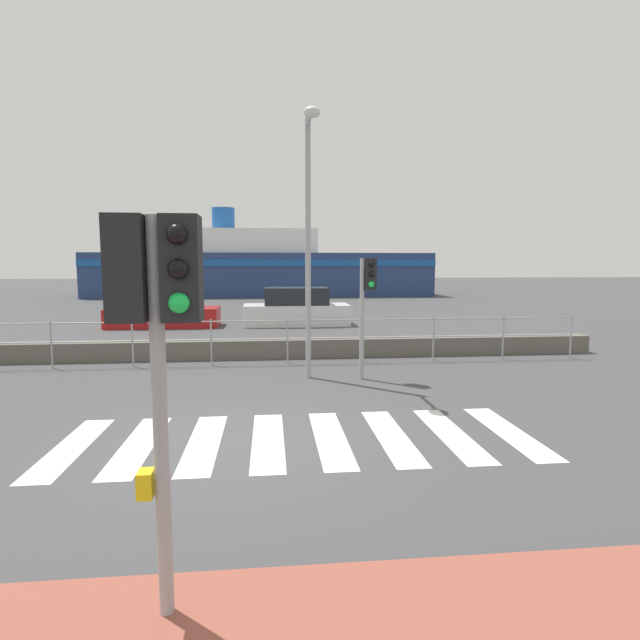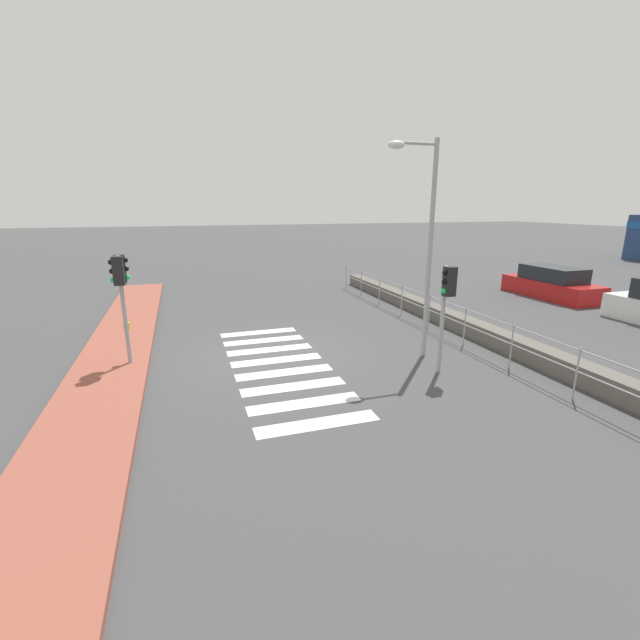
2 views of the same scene
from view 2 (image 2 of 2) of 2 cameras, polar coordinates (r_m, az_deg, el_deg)
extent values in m
plane|color=#424244|center=(11.90, -6.30, -4.62)|extent=(160.00, 160.00, 0.00)
cube|color=#934C3D|center=(11.83, -26.24, -5.96)|extent=(24.00, 1.80, 0.12)
cube|color=silver|center=(13.99, -8.19, -1.64)|extent=(0.45, 2.40, 0.01)
cube|color=silver|center=(13.14, -7.50, -2.72)|extent=(0.45, 2.40, 0.01)
cube|color=silver|center=(12.30, -6.72, -3.94)|extent=(0.45, 2.40, 0.01)
cube|color=silver|center=(11.47, -5.82, -5.35)|extent=(0.45, 2.40, 0.01)
cube|color=silver|center=(10.65, -4.78, -6.96)|extent=(0.45, 2.40, 0.01)
cube|color=silver|center=(9.85, -3.55, -8.85)|extent=(0.45, 2.40, 0.01)
cube|color=silver|center=(9.06, -2.10, -11.05)|extent=(0.45, 2.40, 0.01)
cube|color=silver|center=(8.29, -0.34, -13.67)|extent=(0.45, 2.40, 0.01)
cube|color=#605B54|center=(14.43, 19.20, -0.83)|extent=(18.90, 0.55, 0.50)
cylinder|color=#9EA0A3|center=(13.72, 16.58, 2.26)|extent=(17.01, 0.03, 0.03)
cylinder|color=#9EA0A3|center=(13.83, 16.44, 0.40)|extent=(17.01, 0.03, 0.03)
cylinder|color=#9EA0A3|center=(21.23, 3.49, 5.79)|extent=(0.04, 0.04, 1.16)
cylinder|color=#9EA0A3|center=(19.51, 5.52, 4.93)|extent=(0.04, 0.04, 1.16)
cylinder|color=#9EA0A3|center=(17.83, 7.93, 3.89)|extent=(0.04, 0.04, 1.16)
cylinder|color=#9EA0A3|center=(16.18, 10.83, 2.62)|extent=(0.04, 0.04, 1.16)
cylinder|color=#9EA0A3|center=(14.60, 14.36, 1.07)|extent=(0.04, 0.04, 1.16)
cylinder|color=#9EA0A3|center=(13.10, 18.72, -0.85)|extent=(0.04, 0.04, 1.16)
cylinder|color=#9EA0A3|center=(11.72, 24.16, -3.23)|extent=(0.04, 0.04, 1.16)
cylinder|color=#9EA0A3|center=(10.49, 31.01, -6.18)|extent=(0.04, 0.04, 1.16)
cylinder|color=#9EA0A3|center=(11.60, -24.62, 0.83)|extent=(0.10, 0.10, 2.83)
cube|color=black|center=(11.57, -25.11, 6.18)|extent=(0.24, 0.24, 0.68)
sphere|color=black|center=(11.53, -24.54, 7.28)|extent=(0.13, 0.13, 0.13)
sphere|color=black|center=(11.56, -24.42, 6.25)|extent=(0.13, 0.13, 0.13)
sphere|color=#19D84C|center=(11.59, -24.31, 5.22)|extent=(0.13, 0.13, 0.13)
cube|color=black|center=(11.24, -25.30, 5.94)|extent=(0.24, 0.24, 0.68)
sphere|color=black|center=(11.23, -26.13, 6.93)|extent=(0.13, 0.13, 0.13)
sphere|color=black|center=(11.26, -26.01, 5.87)|extent=(0.13, 0.13, 0.13)
sphere|color=#19D84C|center=(11.29, -25.88, 4.82)|extent=(0.13, 0.13, 0.13)
cube|color=yellow|center=(11.79, -24.37, -0.75)|extent=(0.10, 0.14, 0.18)
cylinder|color=#9EA0A3|center=(10.66, 15.97, -0.06)|extent=(0.10, 0.10, 2.63)
cube|color=black|center=(10.32, 16.88, 4.94)|extent=(0.24, 0.24, 0.68)
sphere|color=black|center=(10.21, 16.32, 6.08)|extent=(0.13, 0.13, 0.13)
sphere|color=black|center=(10.24, 16.24, 4.92)|extent=(0.13, 0.13, 0.13)
sphere|color=#19D84C|center=(10.27, 16.15, 3.76)|extent=(0.13, 0.13, 0.13)
cylinder|color=#9EA0A3|center=(11.48, 14.42, 8.55)|extent=(0.12, 0.12, 5.56)
cylinder|color=#9EA0A3|center=(11.22, 12.81, 21.99)|extent=(0.07, 1.09, 0.07)
ellipsoid|color=silver|center=(10.96, 10.14, 22.03)|extent=(0.32, 0.42, 0.19)
cube|color=#B21919|center=(21.77, 28.41, 3.70)|extent=(4.32, 1.70, 0.76)
cube|color=#1E2328|center=(21.66, 28.64, 5.48)|extent=(2.59, 1.50, 0.62)
camera|label=1|loc=(11.60, -41.97, 3.91)|focal=28.00mm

